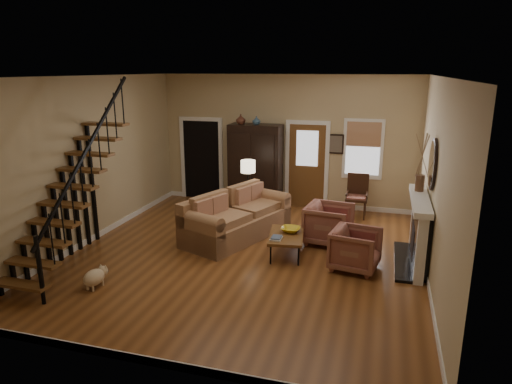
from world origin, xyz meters
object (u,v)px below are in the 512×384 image
(sofa, at_px, (237,216))
(floor_lamp, at_px, (248,191))
(coffee_table, at_px, (286,244))
(armchair_right, at_px, (329,224))
(side_chair, at_px, (357,196))
(armoire, at_px, (256,166))
(armchair_left, at_px, (356,249))

(sofa, xyz_separation_m, floor_lamp, (-0.07, 1.03, 0.26))
(coffee_table, distance_m, armchair_right, 1.09)
(sofa, height_order, side_chair, side_chair)
(coffee_table, relative_size, armchair_right, 1.21)
(armoire, xyz_separation_m, armchair_left, (2.74, -3.19, -0.68))
(sofa, distance_m, armchair_left, 2.66)
(armchair_left, bearing_deg, armchair_right, 38.45)
(armchair_left, xyz_separation_m, armchair_right, (-0.61, 1.11, 0.04))
(coffee_table, bearing_deg, armchair_right, 49.58)
(sofa, distance_m, floor_lamp, 1.06)
(armchair_left, bearing_deg, side_chair, 13.40)
(armchair_left, xyz_separation_m, side_chair, (-0.19, 2.99, 0.14))
(coffee_table, xyz_separation_m, side_chair, (1.11, 2.70, 0.30))
(sofa, relative_size, floor_lamp, 1.71)
(coffee_table, bearing_deg, armchair_left, -12.56)
(armchair_left, relative_size, floor_lamp, 0.56)
(armchair_left, distance_m, armchair_right, 1.27)
(armchair_right, height_order, side_chair, side_chair)
(side_chair, bearing_deg, armoire, 175.52)
(coffee_table, height_order, floor_lamp, floor_lamp)
(side_chair, bearing_deg, floor_lamp, -156.53)
(armoire, bearing_deg, side_chair, -4.48)
(sofa, relative_size, armchair_right, 2.76)
(sofa, bearing_deg, armchair_right, 26.78)
(coffee_table, relative_size, side_chair, 1.05)
(armoire, height_order, armchair_left, armoire)
(armchair_right, bearing_deg, side_chair, -4.94)
(armoire, bearing_deg, armchair_left, -49.33)
(armoire, xyz_separation_m, armchair_right, (2.14, -2.08, -0.64))
(armoire, distance_m, floor_lamp, 1.29)
(armchair_left, height_order, armchair_right, armchair_right)
(armchair_left, distance_m, side_chair, 3.00)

